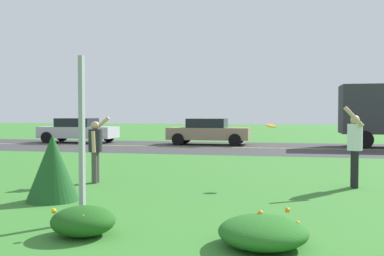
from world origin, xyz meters
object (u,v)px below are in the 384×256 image
(car_tan_center_left, at_px, (208,131))
(person_thrower_dark_shirt, at_px, (96,146))
(frisbee_orange, at_px, (271,126))
(sign_post_near_path, at_px, (82,139))
(person_catcher_white_shirt, at_px, (355,144))
(car_silver_leftmost, at_px, (78,130))

(car_tan_center_left, bearing_deg, person_thrower_dark_shirt, -91.48)
(person_thrower_dark_shirt, distance_m, car_tan_center_left, 13.95)
(frisbee_orange, bearing_deg, car_tan_center_left, 106.55)
(sign_post_near_path, height_order, person_catcher_white_shirt, sign_post_near_path)
(car_silver_leftmost, bearing_deg, person_catcher_white_shirt, -44.13)
(sign_post_near_path, relative_size, frisbee_orange, 10.16)
(sign_post_near_path, height_order, car_silver_leftmost, sign_post_near_path)
(person_catcher_white_shirt, bearing_deg, person_thrower_dark_shirt, -174.20)
(person_catcher_white_shirt, height_order, frisbee_orange, person_catcher_white_shirt)
(person_catcher_white_shirt, xyz_separation_m, car_silver_leftmost, (-13.73, 13.32, -0.28))
(car_silver_leftmost, relative_size, car_tan_center_left, 1.00)
(frisbee_orange, height_order, car_tan_center_left, frisbee_orange)
(sign_post_near_path, bearing_deg, person_catcher_white_shirt, 42.95)
(person_catcher_white_shirt, relative_size, car_silver_leftmost, 0.42)
(person_thrower_dark_shirt, relative_size, car_silver_leftmost, 0.37)
(person_catcher_white_shirt, xyz_separation_m, car_tan_center_left, (-5.85, 13.32, -0.28))
(person_thrower_dark_shirt, relative_size, car_tan_center_left, 0.37)
(person_thrower_dark_shirt, height_order, car_silver_leftmost, person_thrower_dark_shirt)
(frisbee_orange, distance_m, car_tan_center_left, 13.78)
(person_thrower_dark_shirt, height_order, frisbee_orange, person_thrower_dark_shirt)
(sign_post_near_path, xyz_separation_m, car_silver_leftmost, (-9.01, 17.71, -0.58))
(person_thrower_dark_shirt, bearing_deg, sign_post_near_path, -68.31)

